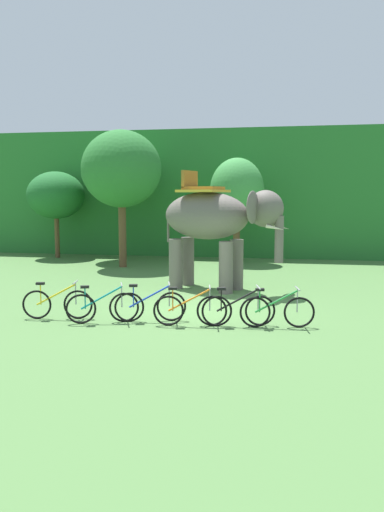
# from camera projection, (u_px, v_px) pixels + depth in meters

# --- Properties ---
(ground_plane) EXTENTS (80.00, 80.00, 0.00)m
(ground_plane) POSITION_uv_depth(u_px,v_px,m) (193.00, 309.00, 13.67)
(ground_plane) COLOR #4C753D
(foliage_hedge) EXTENTS (36.00, 6.00, 6.16)m
(foliage_hedge) POSITION_uv_depth(u_px,v_px,m) (243.00, 194.00, 27.53)
(foliage_hedge) COLOR #28702D
(foliage_hedge) RESTS_ON ground
(tree_center_right) EXTENTS (2.73, 2.73, 4.13)m
(tree_center_right) POSITION_uv_depth(u_px,v_px,m) (56.00, 195.00, 24.75)
(tree_center_right) COLOR brown
(tree_center_right) RESTS_ON ground
(tree_far_left) EXTENTS (3.56, 3.56, 5.19)m
(tree_far_left) POSITION_uv_depth(u_px,v_px,m) (121.00, 174.00, 23.53)
(tree_far_left) COLOR brown
(tree_far_left) RESTS_ON ground
(tree_far_right) EXTENTS (3.29, 3.29, 5.67)m
(tree_far_right) POSITION_uv_depth(u_px,v_px,m) (121.00, 169.00, 21.33)
(tree_far_right) COLOR brown
(tree_far_right) RESTS_ON ground
(tree_left) EXTENTS (2.38, 2.38, 4.63)m
(tree_left) POSITION_uv_depth(u_px,v_px,m) (237.00, 191.00, 22.72)
(tree_left) COLOR brown
(tree_left) RESTS_ON ground
(elephant) EXTENTS (4.23, 2.73, 3.78)m
(elephant) POSITION_uv_depth(u_px,v_px,m) (216.00, 221.00, 16.28)
(elephant) COLOR #665E56
(elephant) RESTS_ON ground
(bike_yellow) EXTENTS (1.69, 0.54, 0.92)m
(bike_yellow) POSITION_uv_depth(u_px,v_px,m) (57.00, 303.00, 12.57)
(bike_yellow) COLOR black
(bike_yellow) RESTS_ON ground
(bike_teal) EXTENTS (1.61, 0.74, 0.92)m
(bike_teal) POSITION_uv_depth(u_px,v_px,m) (102.00, 307.00, 12.17)
(bike_teal) COLOR black
(bike_teal) RESTS_ON ground
(bike_blue) EXTENTS (1.66, 0.63, 0.92)m
(bike_blue) POSITION_uv_depth(u_px,v_px,m) (150.00, 306.00, 12.31)
(bike_blue) COLOR black
(bike_blue) RESTS_ON ground
(bike_orange) EXTENTS (1.69, 0.52, 0.92)m
(bike_orange) POSITION_uv_depth(u_px,v_px,m) (190.00, 309.00, 11.89)
(bike_orange) COLOR black
(bike_orange) RESTS_ON ground
(bike_black) EXTENTS (1.68, 0.58, 0.92)m
(bike_black) POSITION_uv_depth(u_px,v_px,m) (238.00, 310.00, 11.88)
(bike_black) COLOR black
(bike_black) RESTS_ON ground
(bike_green) EXTENTS (1.69, 0.52, 0.92)m
(bike_green) POSITION_uv_depth(u_px,v_px,m) (277.00, 311.00, 11.74)
(bike_green) COLOR black
(bike_green) RESTS_ON ground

